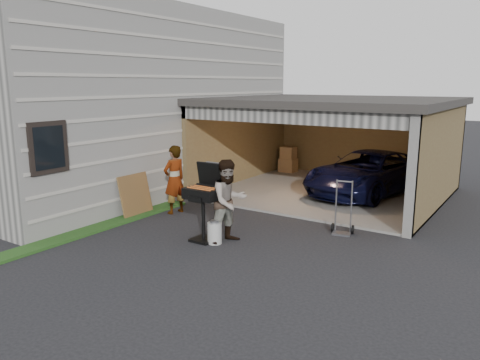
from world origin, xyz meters
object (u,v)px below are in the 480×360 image
object	(u,v)px
woman	(174,180)
minivan	(368,175)
propane_tank	(215,233)
hand_truck	(342,224)
man	(229,201)
plywood_panel	(135,195)
bbq_grill	(204,196)

from	to	relation	value
woman	minivan	bearing A→B (deg)	154.05
propane_tank	hand_truck	world-z (taller)	hand_truck
man	hand_truck	distance (m)	2.68
minivan	plywood_panel	bearing A→B (deg)	-115.61
minivan	woman	bearing A→B (deg)	-114.80
propane_tank	hand_truck	bearing A→B (deg)	46.66
minivan	man	size ratio (longest dim) A/B	2.57
minivan	bbq_grill	xyz separation A→B (m)	(-1.53, -5.99, 0.35)
minivan	propane_tank	bearing A→B (deg)	-89.66
woman	plywood_panel	distance (m)	1.06
man	propane_tank	world-z (taller)	man
man	hand_truck	size ratio (longest dim) A/B	1.46
minivan	bbq_grill	bearing A→B (deg)	-92.37
woman	propane_tank	bearing A→B (deg)	70.55
man	plywood_panel	distance (m)	3.18
woman	hand_truck	size ratio (longest dim) A/B	1.46
hand_truck	plywood_panel	bearing A→B (deg)	-175.32
man	hand_truck	xyz separation A→B (m)	(1.81, 1.87, -0.66)
woman	man	distance (m)	2.69
bbq_grill	hand_truck	xyz separation A→B (m)	(2.29, 2.08, -0.75)
woman	propane_tank	xyz separation A→B (m)	(2.27, -1.33, -0.66)
minivan	hand_truck	world-z (taller)	minivan
man	bbq_grill	world-z (taller)	man
propane_tank	hand_truck	size ratio (longest dim) A/B	0.37
minivan	woman	xyz separation A→B (m)	(-3.51, -4.70, 0.25)
woman	hand_truck	xyz separation A→B (m)	(4.27, 0.79, -0.65)
plywood_panel	hand_truck	size ratio (longest dim) A/B	0.89
man	bbq_grill	size ratio (longest dim) A/B	1.07
man	plywood_panel	world-z (taller)	man
man	woman	bearing A→B (deg)	86.84
bbq_grill	hand_truck	size ratio (longest dim) A/B	1.36
minivan	propane_tank	world-z (taller)	minivan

